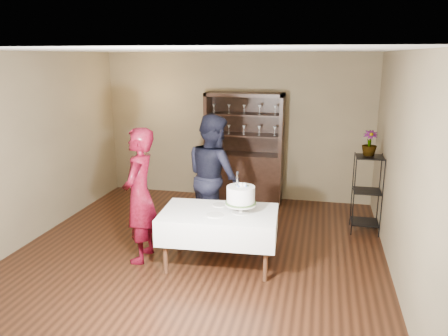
{
  "coord_description": "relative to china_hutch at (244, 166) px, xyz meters",
  "views": [
    {
      "loc": [
        1.57,
        -5.43,
        2.63
      ],
      "look_at": [
        0.31,
        0.1,
        1.17
      ],
      "focal_mm": 35.0,
      "sensor_mm": 36.0,
      "label": 1
    }
  ],
  "objects": [
    {
      "name": "china_hutch",
      "position": [
        0.0,
        0.0,
        0.0
      ],
      "size": [
        1.4,
        0.48,
        2.0
      ],
      "color": "black",
      "rests_on": "floor"
    },
    {
      "name": "plant_etagere",
      "position": [
        2.08,
        -1.05,
        -0.01
      ],
      "size": [
        0.42,
        0.42,
        1.2
      ],
      "color": "black",
      "rests_on": "floor"
    },
    {
      "name": "ceiling",
      "position": [
        -0.2,
        -2.25,
        2.04
      ],
      "size": [
        5.0,
        5.0,
        0.0
      ],
      "primitive_type": "plane",
      "rotation": [
        3.14,
        0.0,
        0.0
      ],
      "color": "silver",
      "rests_on": "back_wall"
    },
    {
      "name": "wall_left",
      "position": [
        -2.7,
        -2.25,
        0.69
      ],
      "size": [
        0.02,
        5.0,
        2.7
      ],
      "primitive_type": "cube",
      "color": "brown",
      "rests_on": "floor"
    },
    {
      "name": "floor",
      "position": [
        -0.2,
        -2.25,
        -0.66
      ],
      "size": [
        5.0,
        5.0,
        0.0
      ],
      "primitive_type": "plane",
      "color": "black",
      "rests_on": "ground"
    },
    {
      "name": "potted_plant",
      "position": [
        2.06,
        -1.0,
        0.71
      ],
      "size": [
        0.22,
        0.22,
        0.38
      ],
      "primitive_type": "imported",
      "rotation": [
        0.0,
        0.0,
        -0.02
      ],
      "color": "#41602E",
      "rests_on": "plant_etagere"
    },
    {
      "name": "plate_near",
      "position": [
        0.14,
        -2.78,
        0.07
      ],
      "size": [
        0.24,
        0.24,
        0.01
      ],
      "primitive_type": "cylinder",
      "rotation": [
        0.0,
        0.0,
        -0.12
      ],
      "color": "white",
      "rests_on": "cake_table"
    },
    {
      "name": "cake_table",
      "position": [
        0.16,
        -2.63,
        -0.11
      ],
      "size": [
        1.52,
        0.99,
        0.73
      ],
      "rotation": [
        0.0,
        0.0,
        0.07
      ],
      "color": "silver",
      "rests_on": "floor"
    },
    {
      "name": "cake",
      "position": [
        0.43,
        -2.61,
        0.28
      ],
      "size": [
        0.41,
        0.41,
        0.54
      ],
      "rotation": [
        0.0,
        0.0,
        0.18
      ],
      "color": "white",
      "rests_on": "cake_table"
    },
    {
      "name": "back_wall",
      "position": [
        -0.2,
        0.25,
        0.69
      ],
      "size": [
        5.0,
        0.02,
        2.7
      ],
      "primitive_type": "cube",
      "color": "brown",
      "rests_on": "floor"
    },
    {
      "name": "man",
      "position": [
        -0.14,
        -1.72,
        0.26
      ],
      "size": [
        1.12,
        1.13,
        1.84
      ],
      "primitive_type": "imported",
      "rotation": [
        0.0,
        0.0,
        2.3
      ],
      "color": "black",
      "rests_on": "floor"
    },
    {
      "name": "plate_far",
      "position": [
        0.11,
        -2.41,
        0.07
      ],
      "size": [
        0.23,
        0.23,
        0.01
      ],
      "primitive_type": "cylinder",
      "rotation": [
        0.0,
        0.0,
        -0.29
      ],
      "color": "white",
      "rests_on": "cake_table"
    },
    {
      "name": "wall_right",
      "position": [
        2.3,
        -2.25,
        0.69
      ],
      "size": [
        0.02,
        5.0,
        2.7
      ],
      "primitive_type": "cube",
      "color": "brown",
      "rests_on": "floor"
    },
    {
      "name": "woman",
      "position": [
        -0.88,
        -2.69,
        0.22
      ],
      "size": [
        0.46,
        0.67,
        1.77
      ],
      "primitive_type": "imported",
      "rotation": [
        0.0,
        0.0,
        -1.52
      ],
      "color": "#38050C",
      "rests_on": "floor"
    }
  ]
}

